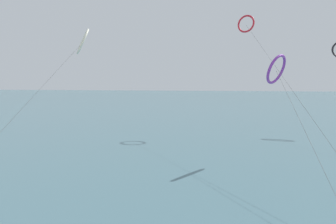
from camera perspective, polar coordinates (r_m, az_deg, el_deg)
sea_water at (r=109.43m, az=4.90°, el=1.58°), size 400.00×200.00×0.08m
kite_crimson at (r=58.30m, az=15.08°, el=16.31°), size 4.32×45.31×21.74m
kite_ivory at (r=47.63m, az=-16.40°, el=13.10°), size 7.13×22.45×17.65m
kite_violet at (r=38.31m, az=20.47°, el=7.82°), size 3.67×25.47×13.05m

